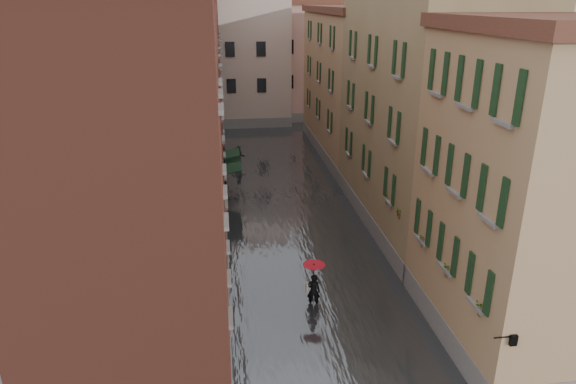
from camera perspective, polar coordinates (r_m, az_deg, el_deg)
ground at (r=22.04m, az=4.29°, el=-13.88°), size 120.00×120.00×0.00m
floodwater at (r=33.38m, az=-0.06°, el=-1.14°), size 10.00×60.00×0.20m
building_left_near at (r=17.14m, az=-17.28°, el=-0.69°), size 6.00×8.00×13.00m
building_left_mid at (r=27.66m, az=-13.65°, el=7.04°), size 6.00×14.00×12.50m
building_left_far at (r=42.24m, az=-11.71°, el=12.74°), size 6.00×16.00×14.00m
building_right_near at (r=20.29m, az=25.70°, el=-0.82°), size 6.00×8.00×11.50m
building_right_mid at (r=29.50m, az=14.71°, el=8.27°), size 6.00×14.00×13.00m
building_right_far at (r=43.68m, az=7.42°, el=11.58°), size 6.00×16.00×11.50m
building_end_cream at (r=56.10m, az=-6.51°, el=14.35°), size 12.00×9.00×13.00m
building_end_pink at (r=58.96m, az=2.52°, el=14.26°), size 10.00×9.00×12.00m
awning_near at (r=33.05m, az=-6.23°, el=2.88°), size 1.09×3.22×2.80m
awning_far at (r=34.90m, az=-6.31°, el=3.83°), size 1.09×3.25×2.80m
wall_lantern at (r=17.17m, az=23.62°, el=-14.74°), size 0.71×0.22×0.35m
window_planters at (r=21.78m, az=15.04°, el=-4.40°), size 0.59×10.64×0.84m
pedestrian_main at (r=22.08m, az=2.86°, el=-9.84°), size 0.97×0.97×2.06m
pedestrian_far at (r=40.48m, az=-5.42°, el=3.89°), size 0.92×0.74×1.79m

